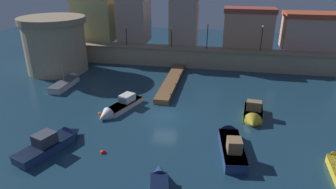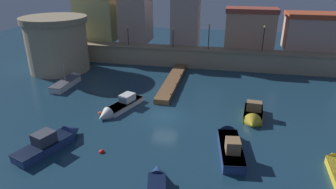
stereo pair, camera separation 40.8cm
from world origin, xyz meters
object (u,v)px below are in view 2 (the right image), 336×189
object	(u,v)px
moored_boat_2	(230,143)
moored_boat_3	(253,115)
fortress_tower	(57,44)
quay_lamp_0	(128,32)
mooring_buoy_1	(100,113)
moored_boat_1	(70,81)
moored_boat_4	(118,107)
moored_boat_0	(53,141)
quay_lamp_2	(209,32)
quay_lamp_3	(264,35)
quay_lamp_1	(173,34)
mooring_buoy_0	(102,152)

from	to	relation	value
moored_boat_2	moored_boat_3	distance (m)	6.15
fortress_tower	quay_lamp_0	bearing A→B (deg)	33.65
moored_boat_2	mooring_buoy_1	distance (m)	13.90
moored_boat_1	moored_boat_2	world-z (taller)	moored_boat_1
moored_boat_4	mooring_buoy_1	bearing A→B (deg)	-38.51
moored_boat_0	quay_lamp_2	bearing A→B (deg)	-3.54
quay_lamp_3	moored_boat_4	xyz separation A→B (m)	(-15.72, -17.32, -4.90)
quay_lamp_0	moored_boat_4	distance (m)	18.47
quay_lamp_1	mooring_buoy_0	distance (m)	25.47
moored_boat_3	mooring_buoy_0	bearing A→B (deg)	-51.01
fortress_tower	moored_boat_1	distance (m)	7.64
quay_lamp_1	moored_boat_1	world-z (taller)	quay_lamp_1
quay_lamp_3	moored_boat_0	bearing A→B (deg)	-126.87
moored_boat_0	fortress_tower	bearing A→B (deg)	48.86
quay_lamp_1	mooring_buoy_0	bearing A→B (deg)	-92.68
moored_boat_2	moored_boat_4	world-z (taller)	moored_boat_2
mooring_buoy_1	moored_boat_4	bearing A→B (deg)	31.83
moored_boat_0	moored_boat_3	bearing A→B (deg)	-43.47
fortress_tower	moored_boat_4	bearing A→B (deg)	-40.50
moored_boat_4	mooring_buoy_1	xyz separation A→B (m)	(-1.65, -1.02, -0.40)
mooring_buoy_0	moored_boat_0	bearing A→B (deg)	179.30
moored_boat_1	moored_boat_0	bearing A→B (deg)	-155.18
fortress_tower	quay_lamp_3	size ratio (longest dim) A/B	2.47
quay_lamp_3	mooring_buoy_0	world-z (taller)	quay_lamp_3
quay_lamp_2	moored_boat_3	size ratio (longest dim) A/B	0.80
moored_boat_2	moored_boat_3	size ratio (longest dim) A/B	1.49
moored_boat_2	moored_boat_3	world-z (taller)	moored_boat_2
moored_boat_1	quay_lamp_2	bearing A→B (deg)	-56.03
moored_boat_3	quay_lamp_1	bearing A→B (deg)	-140.70
quay_lamp_1	quay_lamp_3	bearing A→B (deg)	0.00
fortress_tower	mooring_buoy_1	world-z (taller)	fortress_tower
quay_lamp_0	quay_lamp_3	world-z (taller)	quay_lamp_3
moored_boat_2	quay_lamp_1	bearing A→B (deg)	15.00
moored_boat_0	mooring_buoy_0	world-z (taller)	moored_boat_0
quay_lamp_0	quay_lamp_2	world-z (taller)	quay_lamp_2
moored_boat_4	moored_boat_2	bearing A→B (deg)	86.52
quay_lamp_1	moored_boat_2	xyz separation A→B (m)	(9.10, -22.30, -4.35)
moored_boat_3	mooring_buoy_1	distance (m)	15.62
fortress_tower	mooring_buoy_1	size ratio (longest dim) A/B	20.64
quay_lamp_2	moored_boat_0	world-z (taller)	quay_lamp_2
quay_lamp_2	mooring_buoy_1	world-z (taller)	quay_lamp_2
moored_boat_0	mooring_buoy_1	bearing A→B (deg)	8.81
quay_lamp_0	moored_boat_2	size ratio (longest dim) A/B	0.43
quay_lamp_1	quay_lamp_2	size ratio (longest dim) A/B	0.81
moored_boat_3	mooring_buoy_1	xyz separation A→B (m)	(-15.51, -1.78, -0.50)
quay_lamp_1	mooring_buoy_1	distance (m)	19.44
moored_boat_0	moored_boat_2	xyz separation A→B (m)	(14.63, 2.62, 0.01)
moored_boat_0	moored_boat_3	distance (m)	18.79
quay_lamp_3	moored_boat_1	size ratio (longest dim) A/B	0.57
fortress_tower	moored_boat_2	xyz separation A→B (m)	(25.08, -16.44, -3.43)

